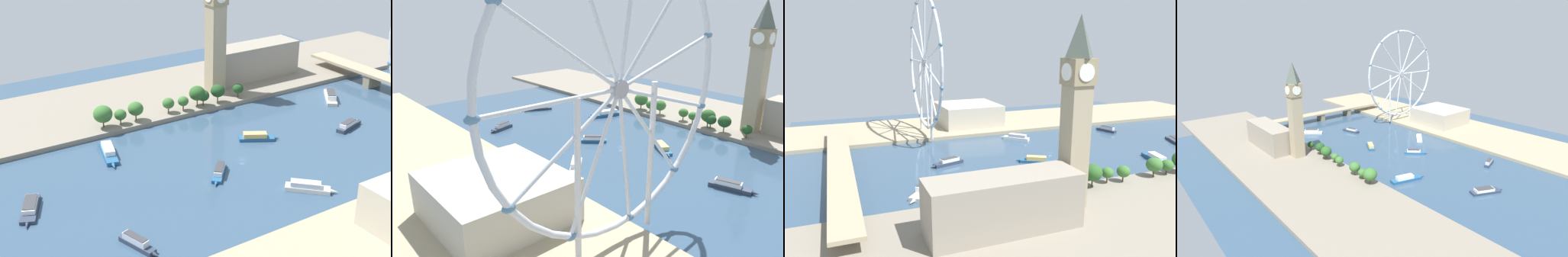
% 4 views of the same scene
% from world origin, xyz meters
% --- Properties ---
extents(ground_plane, '(396.28, 396.28, 0.00)m').
position_xyz_m(ground_plane, '(0.00, 0.00, 0.00)').
color(ground_plane, '#334C66').
extents(riverbank_left, '(90.00, 520.00, 3.00)m').
position_xyz_m(riverbank_left, '(-113.14, 0.00, 1.50)').
color(riverbank_left, gray).
rests_on(riverbank_left, ground_plane).
extents(riverbank_right, '(90.00, 520.00, 3.00)m').
position_xyz_m(riverbank_right, '(113.14, 0.00, 1.50)').
color(riverbank_right, tan).
rests_on(riverbank_right, ground_plane).
extents(clock_tower, '(13.61, 13.61, 95.05)m').
position_xyz_m(clock_tower, '(-93.67, 45.03, 52.40)').
color(clock_tower, tan).
rests_on(clock_tower, riverbank_left).
extents(parliament_block, '(22.00, 70.33, 25.51)m').
position_xyz_m(parliament_block, '(-104.52, 88.19, 15.76)').
color(parliament_block, gray).
rests_on(parliament_block, riverbank_left).
extents(tree_row_embankment, '(13.31, 110.84, 14.24)m').
position_xyz_m(tree_row_embankment, '(-75.81, -4.96, 10.88)').
color(tree_row_embankment, '#513823').
rests_on(tree_row_embankment, riverbank_left).
extents(ferris_wheel, '(116.54, 3.20, 121.50)m').
position_xyz_m(ferris_wheel, '(83.60, 78.24, 66.16)').
color(ferris_wheel, silver).
rests_on(ferris_wheel, riverbank_right).
extents(riverside_hall, '(55.56, 57.06, 20.59)m').
position_xyz_m(riverside_hall, '(110.54, 29.16, 13.29)').
color(riverside_hall, '#BCB29E').
rests_on(riverside_hall, riverbank_right).
extents(river_bridge, '(208.28, 14.73, 11.20)m').
position_xyz_m(river_bridge, '(0.00, 154.16, 8.72)').
color(river_bridge, tan).
rests_on(river_bridge, ground_plane).
extents(tour_boat_0, '(11.13, 26.11, 5.01)m').
position_xyz_m(tour_boat_0, '(0.67, 82.75, 2.05)').
color(tour_boat_0, '#2D384C').
rests_on(tour_boat_0, ground_plane).
extents(tour_boat_1, '(20.24, 19.34, 4.76)m').
position_xyz_m(tour_boat_1, '(7.85, -21.21, 1.97)').
color(tour_boat_1, '#235684').
rests_on(tour_boat_1, ground_plane).
extents(tour_boat_2, '(33.02, 13.84, 5.22)m').
position_xyz_m(tour_boat_2, '(-44.89, -60.92, 2.09)').
color(tour_boat_2, '#235684').
rests_on(tour_boat_2, ground_plane).
extents(tour_boat_3, '(28.49, 16.91, 4.46)m').
position_xyz_m(tour_boat_3, '(-11.09, -117.44, 1.84)').
color(tour_boat_3, '#2D384C').
rests_on(tour_boat_3, ground_plane).
extents(tour_boat_4, '(29.16, 24.69, 6.00)m').
position_xyz_m(tour_boat_4, '(-42.47, 109.15, 2.40)').
color(tour_boat_4, beige).
rests_on(tour_boat_4, ground_plane).
extents(tour_boat_5, '(21.53, 21.75, 5.15)m').
position_xyz_m(tour_boat_5, '(45.91, 6.91, 2.17)').
color(tour_boat_5, white).
rests_on(tour_boat_5, ground_plane).
extents(tour_boat_6, '(16.08, 23.36, 4.65)m').
position_xyz_m(tour_boat_6, '(-16.54, 22.81, 1.95)').
color(tour_boat_6, '#235684').
rests_on(tour_boat_6, ground_plane).
extents(tour_boat_7, '(22.39, 9.73, 5.34)m').
position_xyz_m(tour_boat_7, '(42.71, -88.02, 2.23)').
color(tour_boat_7, '#2D384C').
rests_on(tour_boat_7, ground_plane).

